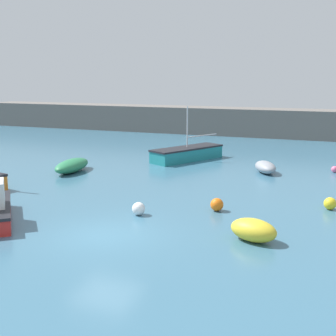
# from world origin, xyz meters

# --- Properties ---
(ground_plane) EXTENTS (120.00, 120.00, 0.20)m
(ground_plane) POSITION_xyz_m (0.00, 0.00, -0.10)
(ground_plane) COLOR #38667F
(harbor_breakwater) EXTENTS (65.78, 3.75, 2.74)m
(harbor_breakwater) POSITION_xyz_m (0.00, 32.16, 1.37)
(harbor_breakwater) COLOR #66605B
(harbor_breakwater) RESTS_ON ground_plane
(rowboat_blue_near) EXTENTS (1.74, 3.70, 0.81)m
(rowboat_blue_near) POSITION_xyz_m (-7.86, 9.68, 0.40)
(rowboat_blue_near) COLOR #287A4C
(rowboat_blue_near) RESTS_ON ground_plane
(dinghy_near_pier) EXTENTS (2.09, 2.62, 0.73)m
(dinghy_near_pier) POSITION_xyz_m (3.51, 13.94, 0.36)
(dinghy_near_pier) COLOR gray
(dinghy_near_pier) RESTS_ON ground_plane
(sailboat_twin_hulled) EXTENTS (4.06, 5.96, 3.87)m
(sailboat_twin_hulled) POSITION_xyz_m (-2.52, 16.31, 0.48)
(sailboat_twin_hulled) COLOR teal
(sailboat_twin_hulled) RESTS_ON ground_plane
(fishing_dinghy_green) EXTENTS (2.07, 1.60, 0.84)m
(fishing_dinghy_green) POSITION_xyz_m (5.37, 1.44, 0.42)
(fishing_dinghy_green) COLOR yellow
(fishing_dinghy_green) RESTS_ON ground_plane
(mooring_buoy_pink) EXTENTS (0.41, 0.41, 0.41)m
(mooring_buoy_pink) POSITION_xyz_m (7.52, 15.68, 0.20)
(mooring_buoy_pink) COLOR #EA668C
(mooring_buoy_pink) RESTS_ON ground_plane
(mooring_buoy_white) EXTENTS (0.57, 0.57, 0.57)m
(mooring_buoy_white) POSITION_xyz_m (0.07, 2.81, 0.29)
(mooring_buoy_white) COLOR white
(mooring_buoy_white) RESTS_ON ground_plane
(mooring_buoy_yellow) EXTENTS (0.56, 0.56, 0.56)m
(mooring_buoy_yellow) POSITION_xyz_m (7.74, 6.84, 0.28)
(mooring_buoy_yellow) COLOR yellow
(mooring_buoy_yellow) RESTS_ON ground_plane
(mooring_buoy_orange) EXTENTS (0.59, 0.59, 0.59)m
(mooring_buoy_orange) POSITION_xyz_m (3.05, 4.69, 0.29)
(mooring_buoy_orange) COLOR orange
(mooring_buoy_orange) RESTS_ON ground_plane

